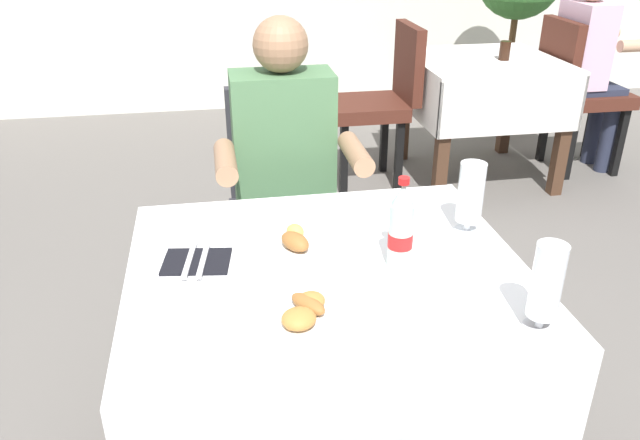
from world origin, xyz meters
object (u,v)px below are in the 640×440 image
(beer_glass_middle, at_px, (546,288))
(main_dining_table, at_px, (326,322))
(seated_diner_far, at_px, (286,175))
(background_patron, at_px, (589,62))
(chair_far_diner_seat, at_px, (287,202))
(background_table_tumbler, at_px, (505,51))
(background_chair_left, at_px, (381,96))
(plate_far_diner, at_px, (295,239))
(beer_glass_left, at_px, (470,197))
(background_dining_table, at_px, (482,89))
(background_chair_right, at_px, (577,87))
(plate_near_camera, at_px, (313,315))
(napkin_cutlery_set, at_px, (197,261))
(cola_bottle_primary, at_px, (401,229))

(beer_glass_middle, bearing_deg, main_dining_table, 139.37)
(seated_diner_far, xyz_separation_m, background_patron, (2.10, 1.52, 0.00))
(chair_far_diner_seat, bearing_deg, background_table_tumbler, 42.26)
(chair_far_diner_seat, relative_size, background_chair_left, 1.00)
(plate_far_diner, xyz_separation_m, beer_glass_middle, (0.47, -0.47, 0.09))
(main_dining_table, bearing_deg, beer_glass_left, 15.38)
(plate_far_diner, bearing_deg, chair_far_diner_seat, 84.79)
(background_dining_table, distance_m, background_chair_right, 0.64)
(plate_near_camera, bearing_deg, background_dining_table, 59.28)
(beer_glass_middle, bearing_deg, background_dining_table, 69.07)
(napkin_cutlery_set, distance_m, background_chair_right, 3.22)
(plate_far_diner, relative_size, napkin_cutlery_set, 1.32)
(chair_far_diner_seat, xyz_separation_m, cola_bottle_primary, (0.18, -0.88, 0.31))
(plate_near_camera, height_order, beer_glass_left, beer_glass_left)
(beer_glass_left, xyz_separation_m, cola_bottle_primary, (-0.25, -0.16, 0.00))
(seated_diner_far, bearing_deg, plate_far_diner, -94.77)
(plate_far_diner, relative_size, background_dining_table, 0.30)
(plate_far_diner, height_order, background_table_tumbler, background_table_tumbler)
(background_patron, bearing_deg, beer_glass_middle, -122.98)
(main_dining_table, relative_size, seated_diner_far, 0.80)
(main_dining_table, distance_m, background_patron, 3.06)
(plate_near_camera, relative_size, background_chair_left, 0.25)
(background_chair_left, bearing_deg, plate_near_camera, -108.54)
(main_dining_table, relative_size, napkin_cutlery_set, 5.17)
(chair_far_diner_seat, distance_m, napkin_cutlery_set, 0.86)
(background_chair_right, distance_m, background_table_tumbler, 0.61)
(background_dining_table, relative_size, background_chair_left, 0.89)
(main_dining_table, xyz_separation_m, cola_bottle_primary, (0.18, -0.04, 0.29))
(background_dining_table, bearing_deg, seated_diner_far, -132.93)
(cola_bottle_primary, bearing_deg, background_dining_table, 61.94)
(background_table_tumbler, bearing_deg, main_dining_table, -124.22)
(chair_far_diner_seat, height_order, background_table_tumbler, chair_far_diner_seat)
(plate_near_camera, relative_size, napkin_cutlery_set, 1.24)
(background_chair_right, relative_size, background_patron, 0.77)
(seated_diner_far, xyz_separation_m, background_chair_right, (2.05, 1.52, -0.16))
(background_table_tumbler, bearing_deg, napkin_cutlery_set, -130.63)
(beer_glass_left, bearing_deg, background_chair_right, 52.82)
(seated_diner_far, distance_m, napkin_cutlery_set, 0.73)
(seated_diner_far, xyz_separation_m, plate_far_diner, (-0.05, -0.60, 0.06))
(beer_glass_left, height_order, background_chair_right, background_chair_right)
(napkin_cutlery_set, xyz_separation_m, background_chair_left, (1.08, 2.17, -0.21))
(background_patron, height_order, background_table_tumbler, background_patron)
(plate_near_camera, distance_m, background_dining_table, 2.89)
(chair_far_diner_seat, xyz_separation_m, background_patron, (2.08, 1.41, 0.16))
(plate_near_camera, height_order, plate_far_diner, plate_far_diner)
(plate_far_diner, xyz_separation_m, napkin_cutlery_set, (-0.26, -0.06, -0.01))
(seated_diner_far, distance_m, background_table_tumbler, 2.09)
(seated_diner_far, distance_m, beer_glass_left, 0.77)
(seated_diner_far, xyz_separation_m, background_chair_left, (0.77, 1.52, -0.16))
(napkin_cutlery_set, bearing_deg, seated_diner_far, 64.40)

